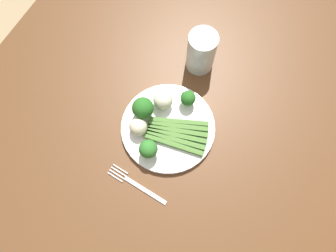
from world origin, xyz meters
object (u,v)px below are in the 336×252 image
object	(u,v)px
broccoli_back_right	(148,149)
cauliflower_right	(163,100)
water_glass	(201,52)
fork	(137,185)
dining_table	(166,123)
broccoli_front	(143,108)
cauliflower_back	(138,127)
plate	(168,128)
asparagus_bundle	(177,133)
broccoli_left	(188,98)

from	to	relation	value
broccoli_back_right	cauliflower_right	size ratio (longest dim) A/B	1.09
broccoli_back_right	water_glass	world-z (taller)	water_glass
fork	dining_table	bearing A→B (deg)	-78.45
water_glass	broccoli_front	bearing A→B (deg)	163.73
cauliflower_back	plate	bearing A→B (deg)	-55.95
plate	asparagus_bundle	world-z (taller)	asparagus_bundle
broccoli_left	cauliflower_back	xyz separation A→B (m)	(-0.13, 0.08, -0.01)
dining_table	broccoli_front	world-z (taller)	broccoli_front
asparagus_bundle	broccoli_front	size ratio (longest dim) A/B	2.47
cauliflower_right	fork	distance (m)	0.23
plate	cauliflower_back	bearing A→B (deg)	124.05
cauliflower_right	broccoli_back_right	bearing A→B (deg)	-167.29
asparagus_bundle	water_glass	bearing A→B (deg)	84.35
broccoli_front	water_glass	xyz separation A→B (m)	(0.21, -0.06, 0.01)
broccoli_back_right	broccoli_left	xyz separation A→B (m)	(0.17, -0.03, -0.00)
cauliflower_back	fork	distance (m)	0.14
broccoli_front	broccoli_left	bearing A→B (deg)	-46.98
plate	water_glass	bearing A→B (deg)	2.95
dining_table	broccoli_left	distance (m)	0.15
broccoli_left	plate	bearing A→B (deg)	170.10
water_glass	cauliflower_right	bearing A→B (deg)	169.47
fork	water_glass	distance (m)	0.39
asparagus_bundle	broccoli_left	xyz separation A→B (m)	(0.09, 0.01, 0.02)
broccoli_front	broccoli_left	size ratio (longest dim) A/B	1.37
fork	plate	bearing A→B (deg)	-86.15
cauliflower_right	water_glass	distance (m)	0.17
dining_table	broccoli_back_right	distance (m)	0.19
asparagus_bundle	broccoli_back_right	size ratio (longest dim) A/B	2.98
broccoli_back_right	broccoli_left	world-z (taller)	broccoli_back_right
plate	water_glass	size ratio (longest dim) A/B	1.97
dining_table	plate	size ratio (longest dim) A/B	5.38
asparagus_bundle	cauliflower_back	size ratio (longest dim) A/B	3.69
broccoli_back_right	fork	size ratio (longest dim) A/B	0.34
broccoli_left	water_glass	distance (m)	0.13
cauliflower_back	fork	bearing A→B (deg)	-153.62
broccoli_front	broccoli_back_right	bearing A→B (deg)	-144.24
asparagus_bundle	water_glass	xyz separation A→B (m)	(0.22, 0.04, 0.04)
dining_table	broccoli_front	bearing A→B (deg)	129.71
broccoli_front	plate	bearing A→B (deg)	-92.06
fork	water_glass	world-z (taller)	water_glass
asparagus_bundle	broccoli_front	distance (m)	0.11
plate	water_glass	xyz separation A→B (m)	(0.21, 0.01, 0.05)
asparagus_bundle	fork	bearing A→B (deg)	-116.65
dining_table	plate	xyz separation A→B (m)	(-0.04, -0.03, 0.10)
dining_table	water_glass	distance (m)	0.23
asparagus_bundle	broccoli_front	bearing A→B (deg)	158.35
water_glass	asparagus_bundle	bearing A→B (deg)	-169.61
fork	cauliflower_right	bearing A→B (deg)	-75.45
plate	broccoli_left	size ratio (longest dim) A/B	4.94
fork	water_glass	bearing A→B (deg)	-84.40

